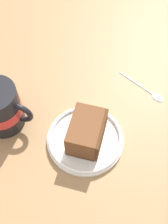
% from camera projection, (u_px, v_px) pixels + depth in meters
% --- Properties ---
extents(ground_plane, '(1.11, 1.11, 0.03)m').
position_uv_depth(ground_plane, '(75.00, 142.00, 0.62)').
color(ground_plane, '#936D47').
extents(small_plate, '(0.16, 0.16, 0.02)m').
position_uv_depth(small_plate, '(85.00, 139.00, 0.60)').
color(small_plate, white).
rests_on(small_plate, ground_plane).
extents(cake_slice, '(0.07, 0.09, 0.06)m').
position_uv_depth(cake_slice, '(87.00, 132.00, 0.57)').
color(cake_slice, '#472814').
rests_on(cake_slice, small_plate).
extents(tea_mug, '(0.12, 0.09, 0.10)m').
position_uv_depth(tea_mug, '(0.00, 108.00, 0.58)').
color(tea_mug, black).
rests_on(tea_mug, ground_plane).
extents(teaspoon, '(0.12, 0.07, 0.01)m').
position_uv_depth(teaspoon, '(150.00, 92.00, 0.66)').
color(teaspoon, silver).
rests_on(teaspoon, ground_plane).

